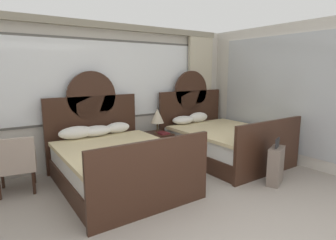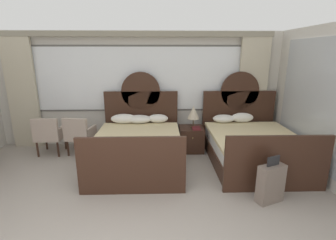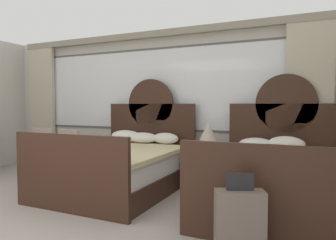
# 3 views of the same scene
# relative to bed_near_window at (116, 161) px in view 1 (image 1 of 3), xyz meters

# --- Properties ---
(wall_back_window) EXTENTS (6.68, 0.22, 2.70)m
(wall_back_window) POSITION_rel_bed_near_window_xyz_m (-0.05, 1.18, 1.05)
(wall_back_window) COLOR beige
(wall_back_window) RESTS_ON ground_plane
(wall_right_mirror) EXTENTS (0.08, 4.64, 2.70)m
(wall_right_mirror) POSITION_rel_bed_near_window_xyz_m (3.32, -1.11, 0.97)
(wall_right_mirror) COLOR beige
(wall_right_mirror) RESTS_ON ground_plane
(bed_near_window) EXTENTS (1.72, 2.21, 1.80)m
(bed_near_window) POSITION_rel_bed_near_window_xyz_m (0.00, 0.00, 0.00)
(bed_near_window) COLOR #382116
(bed_near_window) RESTS_ON ground_plane
(bed_near_mirror) EXTENTS (1.72, 2.21, 1.80)m
(bed_near_mirror) POSITION_rel_bed_near_window_xyz_m (2.33, -0.01, -0.01)
(bed_near_mirror) COLOR #382116
(bed_near_mirror) RESTS_ON ground_plane
(nightstand_between_beds) EXTENTS (0.55, 0.57, 0.56)m
(nightstand_between_beds) POSITION_rel_bed_near_window_xyz_m (1.17, 0.68, -0.10)
(nightstand_between_beds) COLOR #382116
(nightstand_between_beds) RESTS_ON ground_plane
(table_lamp_on_nightstand) EXTENTS (0.27, 0.27, 0.50)m
(table_lamp_on_nightstand) POSITION_rel_bed_near_window_xyz_m (1.20, 0.68, 0.53)
(table_lamp_on_nightstand) COLOR brown
(table_lamp_on_nightstand) RESTS_ON nightstand_between_beds
(book_on_nightstand) EXTENTS (0.18, 0.26, 0.03)m
(book_on_nightstand) POSITION_rel_bed_near_window_xyz_m (1.26, 0.57, 0.19)
(book_on_nightstand) COLOR maroon
(book_on_nightstand) RESTS_ON nightstand_between_beds
(armchair_by_window_left) EXTENTS (0.62, 0.62, 0.87)m
(armchair_by_window_left) POSITION_rel_bed_near_window_xyz_m (-1.35, 0.54, 0.11)
(armchair_by_window_left) COLOR #B29E8E
(armchair_by_window_left) RESTS_ON ground_plane
(suitcase_on_floor) EXTENTS (0.46, 0.33, 0.75)m
(suitcase_on_floor) POSITION_rel_bed_near_window_xyz_m (2.13, -1.42, -0.07)
(suitcase_on_floor) COLOR #75665B
(suitcase_on_floor) RESTS_ON ground_plane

